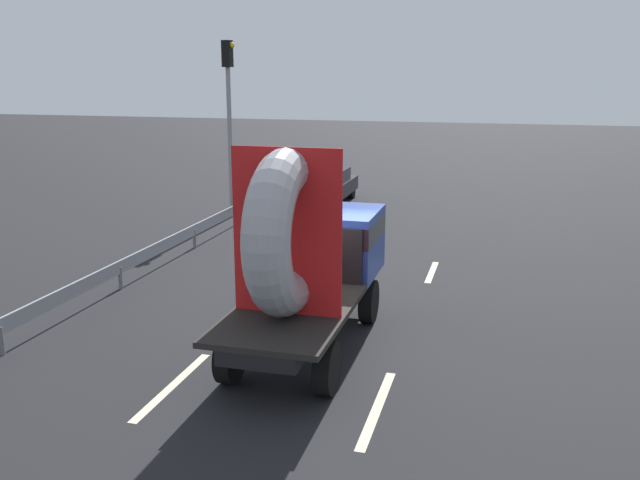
% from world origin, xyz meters
% --- Properties ---
extents(ground_plane, '(120.00, 120.00, 0.00)m').
position_xyz_m(ground_plane, '(0.00, 0.00, 0.00)').
color(ground_plane, black).
extents(flatbed_truck, '(2.02, 5.48, 3.97)m').
position_xyz_m(flatbed_truck, '(0.15, -0.47, 1.87)').
color(flatbed_truck, black).
rests_on(flatbed_truck, ground_plane).
extents(distant_sedan, '(1.79, 4.19, 1.37)m').
position_xyz_m(distant_sedan, '(-3.33, 13.70, 0.73)').
color(distant_sedan, black).
rests_on(distant_sedan, ground_plane).
extents(traffic_light, '(0.42, 0.36, 6.20)m').
position_xyz_m(traffic_light, '(-5.94, 10.39, 4.01)').
color(traffic_light, gray).
rests_on(traffic_light, ground_plane).
extents(guardrail, '(0.10, 16.52, 0.71)m').
position_xyz_m(guardrail, '(-5.27, 3.74, 0.53)').
color(guardrail, gray).
rests_on(guardrail, ground_plane).
extents(lane_dash_left_near, '(0.16, 2.66, 0.01)m').
position_xyz_m(lane_dash_left_near, '(-1.59, -2.80, 0.00)').
color(lane_dash_left_near, beige).
rests_on(lane_dash_left_near, ground_plane).
extents(lane_dash_left_far, '(0.16, 2.44, 0.01)m').
position_xyz_m(lane_dash_left_far, '(-1.59, 5.67, 0.00)').
color(lane_dash_left_far, beige).
rests_on(lane_dash_left_far, ground_plane).
extents(lane_dash_right_near, '(0.16, 2.66, 0.01)m').
position_xyz_m(lane_dash_right_near, '(1.90, -2.67, 0.00)').
color(lane_dash_right_near, beige).
rests_on(lane_dash_right_near, ground_plane).
extents(lane_dash_right_far, '(0.16, 2.00, 0.01)m').
position_xyz_m(lane_dash_right_far, '(1.90, 5.11, 0.00)').
color(lane_dash_right_far, beige).
rests_on(lane_dash_right_far, ground_plane).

